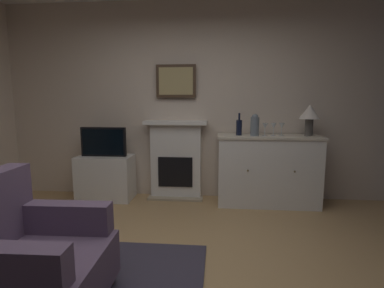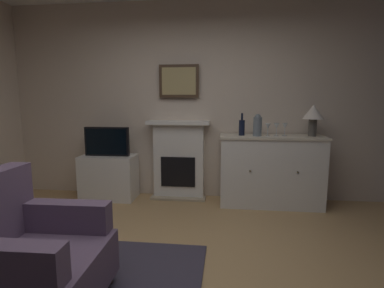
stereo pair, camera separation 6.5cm
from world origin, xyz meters
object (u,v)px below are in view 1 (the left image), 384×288
object	(u,v)px
armchair	(28,259)
tv_cabinet	(106,177)
framed_picture	(176,81)
wine_glass_center	(274,126)
sideboard_cabinet	(268,170)
tv_set	(104,142)
wine_glass_right	(282,126)
fireplace_unit	(176,160)
vase_decorative	(255,125)
wine_bottle	(239,127)
wine_glass_left	(265,126)
table_lamp	(310,114)

from	to	relation	value
armchair	tv_cabinet	bearing A→B (deg)	99.55
framed_picture	wine_glass_center	xyz separation A→B (m)	(1.30, -0.25, -0.59)
sideboard_cabinet	tv_set	world-z (taller)	tv_set
tv_cabinet	tv_set	xyz separation A→B (m)	(-0.00, -0.02, 0.51)
framed_picture	wine_glass_right	bearing A→B (deg)	-8.87
sideboard_cabinet	fireplace_unit	bearing A→B (deg)	171.93
fireplace_unit	vase_decorative	xyz separation A→B (m)	(1.06, -0.23, 0.52)
fireplace_unit	armchair	size ratio (longest dim) A/B	1.20
fireplace_unit	tv_cabinet	world-z (taller)	fireplace_unit
fireplace_unit	wine_bottle	xyz separation A→B (m)	(0.86, -0.18, 0.49)
framed_picture	tv_cabinet	xyz separation A→B (m)	(-0.97, -0.21, -1.33)
wine_glass_center	vase_decorative	xyz separation A→B (m)	(-0.24, -0.02, 0.02)
sideboard_cabinet	wine_glass_center	bearing A→B (deg)	-34.19
wine_bottle	tv_cabinet	size ratio (longest dim) A/B	0.39
wine_bottle	wine_glass_left	bearing A→B (deg)	-9.11
wine_glass_left	wine_glass_right	distance (m)	0.23
vase_decorative	table_lamp	bearing A→B (deg)	4.15
wine_glass_left	table_lamp	bearing A→B (deg)	5.16
framed_picture	sideboard_cabinet	world-z (taller)	framed_picture
wine_bottle	wine_glass_left	world-z (taller)	wine_bottle
wine_glass_right	wine_glass_left	bearing A→B (deg)	-166.29
framed_picture	tv_cabinet	bearing A→B (deg)	-167.99
wine_glass_left	tv_cabinet	size ratio (longest dim) A/B	0.22
tv_cabinet	armchair	world-z (taller)	armchair
wine_glass_right	armchair	bearing A→B (deg)	-131.80
vase_decorative	tv_set	world-z (taller)	vase_decorative
fireplace_unit	wine_glass_right	xyz separation A→B (m)	(1.41, -0.17, 0.50)
vase_decorative	framed_picture	bearing A→B (deg)	165.52
vase_decorative	sideboard_cabinet	bearing A→B (deg)	14.37
fireplace_unit	wine_glass_left	xyz separation A→B (m)	(1.19, -0.23, 0.50)
tv_cabinet	table_lamp	bearing A→B (deg)	-0.32
wine_bottle	wine_glass_left	xyz separation A→B (m)	(0.33, -0.05, 0.01)
wine_glass_left	armchair	xyz separation A→B (m)	(-1.78, -2.19, -0.67)
fireplace_unit	table_lamp	distance (m)	1.87
wine_glass_center	armchair	world-z (taller)	wine_glass_center
sideboard_cabinet	wine_glass_center	distance (m)	0.59
fireplace_unit	wine_glass_right	distance (m)	1.50
vase_decorative	tv_set	bearing A→B (deg)	178.82
wine_glass_left	wine_glass_right	size ratio (longest dim) A/B	1.00
sideboard_cabinet	tv_set	size ratio (longest dim) A/B	2.15
wine_glass_right	tv_cabinet	xyz separation A→B (m)	(-2.38, 0.01, -0.74)
fireplace_unit	tv_cabinet	xyz separation A→B (m)	(-0.97, -0.16, -0.24)
wine_glass_right	vase_decorative	size ratio (longest dim) A/B	0.59
framed_picture	armchair	world-z (taller)	framed_picture
wine_bottle	vase_decorative	size ratio (longest dim) A/B	1.03
armchair	wine_glass_left	bearing A→B (deg)	50.81
vase_decorative	wine_glass_left	bearing A→B (deg)	-0.24
fireplace_unit	wine_glass_center	xyz separation A→B (m)	(1.30, -0.21, 0.50)
wine_glass_left	fireplace_unit	bearing A→B (deg)	169.12
vase_decorative	tv_cabinet	xyz separation A→B (m)	(-2.03, 0.07, -0.76)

